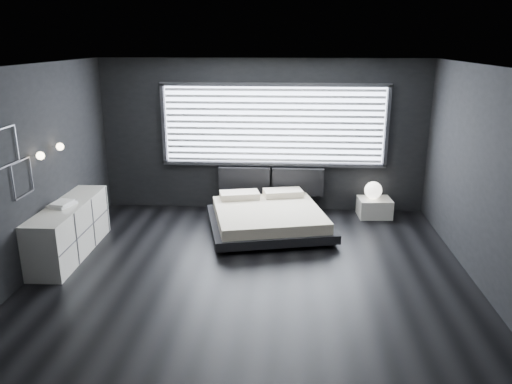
{
  "coord_description": "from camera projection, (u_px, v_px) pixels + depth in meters",
  "views": [
    {
      "loc": [
        0.49,
        -6.34,
        3.11
      ],
      "look_at": [
        0.0,
        0.85,
        0.9
      ],
      "focal_mm": 35.0,
      "sensor_mm": 36.0,
      "label": 1
    }
  ],
  "objects": [
    {
      "name": "orb_lamp",
      "position": [
        373.0,
        190.0,
        9.02
      ],
      "size": [
        0.31,
        0.31,
        0.31
      ],
      "primitive_type": "sphere",
      "color": "white",
      "rests_on": "nightstand"
    },
    {
      "name": "room",
      "position": [
        252.0,
        175.0,
        6.58
      ],
      "size": [
        6.04,
        6.0,
        2.8
      ],
      "color": "black",
      "rests_on": "ground"
    },
    {
      "name": "wall_art_upper",
      "position": [
        7.0,
        147.0,
        6.12
      ],
      "size": [
        0.01,
        0.48,
        0.48
      ],
      "color": "#47474C",
      "rests_on": "ground"
    },
    {
      "name": "nightstand",
      "position": [
        374.0,
        207.0,
        9.11
      ],
      "size": [
        0.61,
        0.53,
        0.34
      ],
      "primitive_type": "cube",
      "rotation": [
        0.0,
        0.0,
        0.07
      ],
      "color": "silver",
      "rests_on": "ground"
    },
    {
      "name": "headboard",
      "position": [
        271.0,
        181.0,
        9.33
      ],
      "size": [
        1.96,
        0.16,
        0.52
      ],
      "color": "black",
      "rests_on": "ground"
    },
    {
      "name": "sconce_far",
      "position": [
        60.0,
        147.0,
        7.33
      ],
      "size": [
        0.18,
        0.11,
        0.11
      ],
      "color": "silver",
      "rests_on": "ground"
    },
    {
      "name": "wall_art_lower",
      "position": [
        23.0,
        178.0,
        6.5
      ],
      "size": [
        0.01,
        0.48,
        0.48
      ],
      "color": "#47474C",
      "rests_on": "ground"
    },
    {
      "name": "window",
      "position": [
        274.0,
        125.0,
        9.08
      ],
      "size": [
        4.14,
        0.09,
        1.52
      ],
      "color": "white",
      "rests_on": "ground"
    },
    {
      "name": "bed",
      "position": [
        268.0,
        217.0,
        8.42
      ],
      "size": [
        2.31,
        2.24,
        0.5
      ],
      "color": "black",
      "rests_on": "ground"
    },
    {
      "name": "book_stack",
      "position": [
        62.0,
        204.0,
        7.23
      ],
      "size": [
        0.35,
        0.41,
        0.07
      ],
      "color": "white",
      "rests_on": "dresser"
    },
    {
      "name": "dresser",
      "position": [
        69.0,
        229.0,
        7.45
      ],
      "size": [
        0.6,
        1.99,
        0.79
      ],
      "color": "silver",
      "rests_on": "ground"
    },
    {
      "name": "sconce_near",
      "position": [
        40.0,
        156.0,
        6.76
      ],
      "size": [
        0.18,
        0.11,
        0.11
      ],
      "color": "silver",
      "rests_on": "ground"
    }
  ]
}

